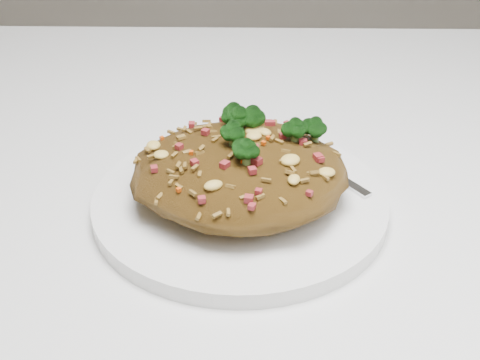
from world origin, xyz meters
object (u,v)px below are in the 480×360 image
plate (240,202)px  fork (311,160)px  dining_table (360,256)px  fried_rice (241,163)px

plate → fork: fork is taller
dining_table → plate: (-0.12, -0.05, 0.10)m
dining_table → plate: plate is taller
fried_rice → dining_table: bearing=22.7°
dining_table → fried_rice: bearing=-157.3°
plate → fried_rice: size_ratio=1.39×
dining_table → fork: fork is taller
fried_rice → fork: size_ratio=1.29×
dining_table → plate: 0.16m
fried_rice → plate: bearing=-127.0°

